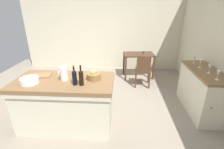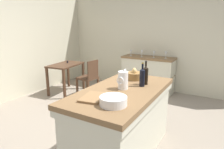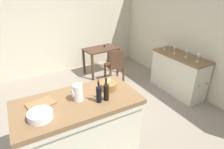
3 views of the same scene
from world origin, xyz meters
TOP-DOWN VIEW (x-y plane):
  - ground_plane at (0.00, 0.00)m, footprint 6.76×6.76m
  - wall_back at (0.00, 2.60)m, footprint 5.32×0.12m
  - wall_right at (2.60, 0.00)m, footprint 0.12×5.20m
  - island_table at (-0.35, -0.53)m, footprint 1.68×0.87m
  - side_cabinet at (2.26, 0.08)m, footprint 0.52×1.33m
  - writing_desk at (1.14, 1.84)m, footprint 0.95×0.65m
  - wooden_chair at (1.20, 1.16)m, footprint 0.43×0.43m
  - pitcher at (-0.33, -0.53)m, footprint 0.17×0.13m
  - wash_bowl at (-0.85, -0.68)m, footprint 0.29×0.29m
  - bread_basket at (0.16, -0.47)m, footprint 0.23×0.23m
  - cutting_board at (-0.80, -0.39)m, footprint 0.38×0.29m
  - wine_bottle_dark at (0.00, -0.70)m, footprint 0.07×0.07m
  - wine_bottle_amber at (-0.11, -0.70)m, footprint 0.07×0.07m
  - wine_glass_far_left at (2.24, -0.37)m, footprint 0.07×0.07m
  - wine_glass_left at (2.24, -0.06)m, footprint 0.07×0.07m
  - wine_glass_middle at (2.21, 0.24)m, footprint 0.07×0.07m
  - wine_glass_right at (2.21, 0.54)m, footprint 0.07×0.07m

SIDE VIEW (x-z plane):
  - ground_plane at x=0.00m, z-range 0.00..0.00m
  - side_cabinet at x=2.26m, z-range 0.00..0.91m
  - wooden_chair at x=1.20m, z-range 0.04..0.93m
  - island_table at x=-0.35m, z-range 0.04..0.94m
  - writing_desk at x=1.14m, z-range 0.22..1.01m
  - cutting_board at x=-0.80m, z-range 0.91..0.93m
  - wash_bowl at x=-0.85m, z-range 0.91..1.00m
  - bread_basket at x=0.16m, z-range 0.88..1.06m
  - wine_glass_right at x=2.21m, z-range 0.93..1.09m
  - wine_glass_left at x=2.24m, z-range 0.94..1.10m
  - wine_glass_middle at x=2.21m, z-range 0.94..1.11m
  - wine_glass_far_left at x=2.24m, z-range 0.94..1.11m
  - pitcher at x=-0.33m, z-range 0.89..1.16m
  - wine_bottle_amber at x=-0.11m, z-range 0.88..1.20m
  - wine_bottle_dark at x=0.00m, z-range 0.87..1.20m
  - wall_back at x=0.00m, z-range 0.00..2.60m
  - wall_right at x=2.60m, z-range 0.00..2.60m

